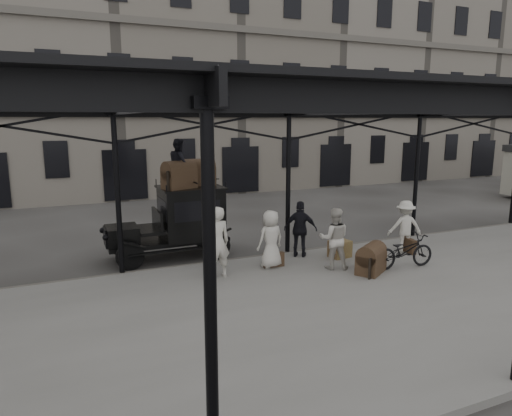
# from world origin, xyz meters

# --- Properties ---
(ground) EXTENTS (120.00, 120.00, 0.00)m
(ground) POSITION_xyz_m (0.00, 0.00, 0.00)
(ground) COLOR #383533
(ground) RESTS_ON ground
(platform) EXTENTS (28.00, 8.00, 0.15)m
(platform) POSITION_xyz_m (0.00, -2.00, 0.07)
(platform) COLOR slate
(platform) RESTS_ON ground
(canopy) EXTENTS (22.50, 9.00, 4.74)m
(canopy) POSITION_xyz_m (0.00, -1.72, 4.60)
(canopy) COLOR black
(canopy) RESTS_ON ground
(building_frontage) EXTENTS (64.00, 8.00, 14.00)m
(building_frontage) POSITION_xyz_m (0.00, 18.00, 7.00)
(building_frontage) COLOR slate
(building_frontage) RESTS_ON ground
(taxi) EXTENTS (3.65, 1.55, 2.18)m
(taxi) POSITION_xyz_m (-3.01, 3.30, 1.20)
(taxi) COLOR black
(taxi) RESTS_ON ground
(porter_left) EXTENTS (0.71, 0.49, 1.88)m
(porter_left) POSITION_xyz_m (-2.76, 0.64, 1.09)
(porter_left) COLOR beige
(porter_left) RESTS_ON platform
(porter_midleft) EXTENTS (1.02, 0.94, 1.70)m
(porter_midleft) POSITION_xyz_m (0.41, 0.04, 1.00)
(porter_midleft) COLOR #BDB7AD
(porter_midleft) RESTS_ON platform
(porter_centre) EXTENTS (0.87, 0.64, 1.61)m
(porter_centre) POSITION_xyz_m (-1.13, 0.83, 0.96)
(porter_centre) COLOR beige
(porter_centre) RESTS_ON platform
(porter_official) EXTENTS (1.05, 0.90, 1.68)m
(porter_official) POSITION_xyz_m (0.11, 1.39, 0.99)
(porter_official) COLOR black
(porter_official) RESTS_ON platform
(porter_right) EXTENTS (1.18, 0.93, 1.61)m
(porter_right) POSITION_xyz_m (3.34, 0.56, 0.95)
(porter_right) COLOR beige
(porter_right) RESTS_ON platform
(bicycle) EXTENTS (1.86, 0.78, 0.95)m
(bicycle) POSITION_xyz_m (2.22, -0.71, 0.63)
(bicycle) COLOR black
(bicycle) RESTS_ON platform
(porter_roof) EXTENTS (0.57, 0.72, 1.47)m
(porter_roof) POSITION_xyz_m (-3.04, 3.20, 2.91)
(porter_roof) COLOR black
(porter_roof) RESTS_ON taxi
(steamer_trunk_roof_near) EXTENTS (1.09, 0.88, 0.69)m
(steamer_trunk_roof_near) POSITION_xyz_m (-3.09, 3.05, 2.53)
(steamer_trunk_roof_near) COLOR #442D1F
(steamer_trunk_roof_near) RESTS_ON taxi
(steamer_trunk_roof_far) EXTENTS (0.98, 0.65, 0.69)m
(steamer_trunk_roof_far) POSITION_xyz_m (-2.34, 3.50, 2.52)
(steamer_trunk_roof_far) COLOR #442D1F
(steamer_trunk_roof_far) RESTS_ON taxi
(steamer_trunk_platform) EXTENTS (1.07, 0.97, 0.67)m
(steamer_trunk_platform) POSITION_xyz_m (1.13, -0.68, 0.49)
(steamer_trunk_platform) COLOR #442D1F
(steamer_trunk_platform) RESTS_ON platform
(wicker_hamper) EXTENTS (0.66, 0.53, 0.50)m
(wicker_hamper) POSITION_xyz_m (1.17, 0.86, 0.40)
(wicker_hamper) COLOR olive
(wicker_hamper) RESTS_ON platform
(suitcase_upright) EXTENTS (0.24, 0.62, 0.45)m
(suitcase_upright) POSITION_xyz_m (3.39, 0.39, 0.38)
(suitcase_upright) COLOR #442D1F
(suitcase_upright) RESTS_ON platform
(suitcase_flat) EXTENTS (0.60, 0.17, 0.40)m
(suitcase_flat) POSITION_xyz_m (-1.05, 0.82, 0.35)
(suitcase_flat) COLOR #442D1F
(suitcase_flat) RESTS_ON platform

